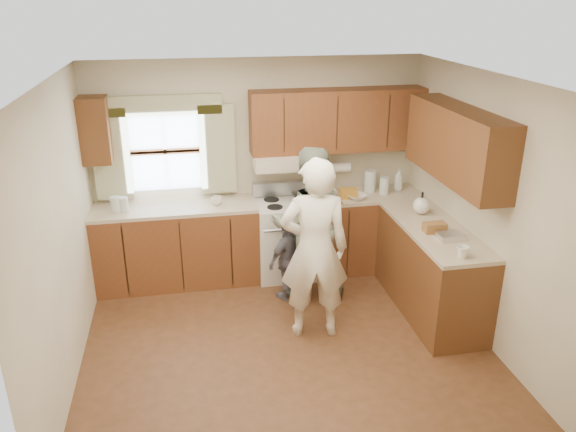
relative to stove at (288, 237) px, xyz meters
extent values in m
plane|color=#4A2D17|center=(-0.30, -1.44, -0.47)|extent=(3.80, 3.80, 0.00)
plane|color=white|center=(-0.30, -1.44, 2.03)|extent=(3.80, 3.80, 0.00)
plane|color=beige|center=(-0.30, 0.31, 0.78)|extent=(3.80, 0.00, 3.80)
plane|color=beige|center=(-0.30, -3.19, 0.78)|extent=(3.80, 0.00, 3.80)
plane|color=beige|center=(-2.20, -1.44, 0.78)|extent=(0.00, 3.50, 3.50)
plane|color=beige|center=(1.60, -1.44, 0.78)|extent=(0.00, 3.50, 3.50)
cube|color=#4D2410|center=(-1.29, 0.01, -0.02)|extent=(1.82, 0.60, 0.90)
cube|color=#4D2410|center=(0.99, 0.01, -0.02)|extent=(1.22, 0.60, 0.90)
cube|color=#41260F|center=(1.30, -1.11, -0.02)|extent=(0.60, 1.65, 0.90)
cube|color=#C4B093|center=(-1.29, 0.01, 0.45)|extent=(1.82, 0.60, 0.04)
cube|color=#C4B093|center=(0.99, 0.01, 0.45)|extent=(1.22, 0.60, 0.04)
cube|color=#C4B093|center=(1.30, -1.11, 0.45)|extent=(0.60, 1.65, 0.04)
cube|color=#4D2410|center=(0.60, 0.15, 1.33)|extent=(2.00, 0.33, 0.70)
cube|color=#41260F|center=(-2.05, 0.15, 1.33)|extent=(0.30, 0.33, 0.70)
cube|color=#41260F|center=(1.43, -1.11, 1.33)|extent=(0.33, 1.65, 0.70)
cube|color=beige|center=(0.00, 0.08, 0.91)|extent=(0.76, 0.45, 0.15)
cube|color=silver|center=(-1.35, 0.29, 1.03)|extent=(0.90, 0.03, 0.90)
cube|color=gold|center=(-1.93, 0.24, 1.03)|extent=(0.40, 0.05, 1.02)
cube|color=gold|center=(-0.77, 0.24, 1.03)|extent=(0.40, 0.05, 1.02)
cube|color=gold|center=(-1.35, 0.24, 1.55)|extent=(1.30, 0.05, 0.22)
cylinder|color=white|center=(0.65, 0.21, 0.75)|extent=(0.27, 0.12, 0.12)
imported|color=silver|center=(-0.82, -0.03, 0.52)|extent=(0.15, 0.15, 0.09)
imported|color=silver|center=(1.35, 0.07, 0.61)|extent=(0.13, 0.13, 0.27)
imported|color=silver|center=(0.77, -0.14, 0.50)|extent=(0.29, 0.29, 0.06)
imported|color=silver|center=(1.25, -1.79, 0.53)|extent=(0.12, 0.12, 0.11)
cylinder|color=silver|center=(-1.91, -0.04, 0.56)|extent=(0.11, 0.11, 0.17)
cylinder|color=silver|center=(-1.83, -0.03, 0.55)|extent=(0.11, 0.11, 0.15)
cube|color=olive|center=(0.46, -0.20, 0.48)|extent=(0.22, 0.17, 0.02)
cube|color=#C68529|center=(0.69, -0.08, 0.53)|extent=(0.19, 0.13, 0.10)
cylinder|color=silver|center=(1.00, 0.08, 0.60)|extent=(0.14, 0.14, 0.26)
cylinder|color=silver|center=(1.14, -0.04, 0.58)|extent=(0.11, 0.11, 0.20)
sphere|color=silver|center=(1.32, -0.71, 0.56)|extent=(0.18, 0.18, 0.18)
cube|color=olive|center=(1.24, -1.21, 0.52)|extent=(0.22, 0.12, 0.10)
cube|color=silver|center=(1.33, -1.40, 0.50)|extent=(0.25, 0.17, 0.06)
cube|color=silver|center=(0.00, -0.01, -0.02)|extent=(0.76, 0.64, 0.90)
cube|color=#B7B7BC|center=(0.00, 0.25, 0.52)|extent=(0.76, 0.10, 0.16)
cylinder|color=#B7B7BC|center=(0.00, -0.33, 0.23)|extent=(0.68, 0.03, 0.03)
cube|color=#4972AB|center=(0.05, -0.35, 0.01)|extent=(0.22, 0.02, 0.42)
cylinder|color=black|center=(-0.18, 0.11, 0.44)|extent=(0.18, 0.18, 0.01)
cylinder|color=black|center=(0.18, 0.11, 0.44)|extent=(0.18, 0.18, 0.01)
cylinder|color=black|center=(-0.18, -0.14, 0.44)|extent=(0.18, 0.18, 0.01)
cylinder|color=black|center=(0.18, -0.14, 0.44)|extent=(0.18, 0.18, 0.01)
imported|color=white|center=(0.00, -1.31, 0.43)|extent=(0.70, 0.50, 1.80)
imported|color=#2D492D|center=(0.11, -0.59, 0.39)|extent=(0.87, 0.70, 1.70)
imported|color=slate|center=(-0.11, -0.59, 0.00)|extent=(0.58, 0.48, 0.93)
camera|label=1|loc=(-1.13, -5.96, 2.68)|focal=35.00mm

